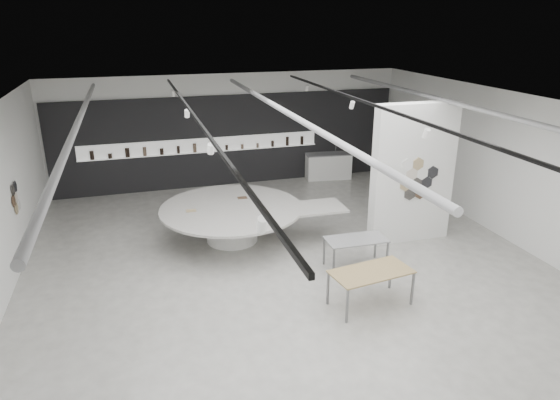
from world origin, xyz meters
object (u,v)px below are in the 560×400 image
object	(u,v)px
sample_table_wood	(371,274)
kitchen_counter	(328,166)
partition_column	(413,174)
sample_table_stone	(356,241)
display_island	(235,219)

from	to	relation	value
sample_table_wood	kitchen_counter	xyz separation A→B (m)	(2.35, 8.17, -0.24)
partition_column	kitchen_counter	size ratio (longest dim) A/B	2.12
sample_table_stone	kitchen_counter	distance (m)	6.87
display_island	sample_table_stone	bearing A→B (deg)	-41.91
kitchen_counter	display_island	bearing A→B (deg)	-128.84
sample_table_wood	sample_table_stone	size ratio (longest dim) A/B	1.22
sample_table_wood	display_island	bearing A→B (deg)	117.21
sample_table_wood	kitchen_counter	bearing A→B (deg)	73.95
sample_table_stone	sample_table_wood	bearing A→B (deg)	-104.25
partition_column	sample_table_wood	distance (m)	3.73
partition_column	display_island	world-z (taller)	partition_column
display_island	kitchen_counter	bearing A→B (deg)	46.45
sample_table_stone	kitchen_counter	size ratio (longest dim) A/B	0.83
display_island	sample_table_stone	size ratio (longest dim) A/B	3.36
display_island	sample_table_wood	size ratio (longest dim) A/B	2.75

